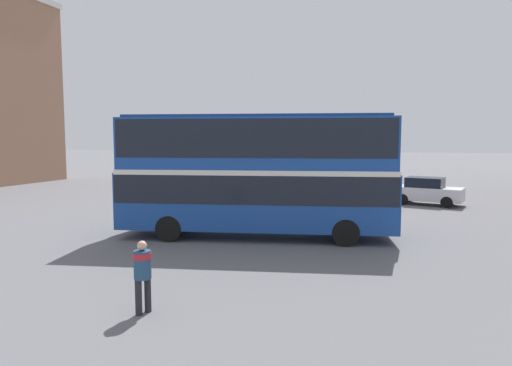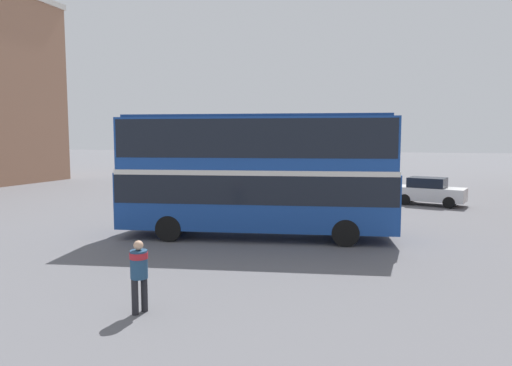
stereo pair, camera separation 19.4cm
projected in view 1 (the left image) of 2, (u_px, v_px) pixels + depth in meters
The scene contains 5 objects.
ground_plane at pixel (222, 233), 18.90m from camera, with size 240.00×240.00×0.00m, color slate.
double_decker_bus at pixel (256, 168), 17.95m from camera, with size 11.00×4.52×4.83m.
pedestrian_foreground at pixel (143, 269), 10.17m from camera, with size 0.54×0.54×1.66m.
parked_car_kerb_near at pixel (201, 183), 33.11m from camera, with size 4.77×2.65×1.43m.
parked_car_kerb_far at pixel (427, 191), 27.10m from camera, with size 4.26×2.73×1.63m.
Camera 1 is at (6.81, -17.38, 3.92)m, focal length 32.00 mm.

